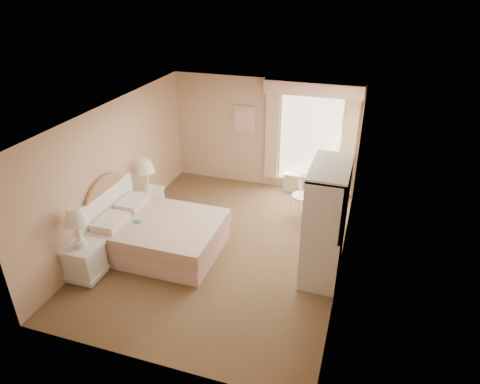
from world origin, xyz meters
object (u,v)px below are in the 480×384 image
(nightstand_near, at_px, (83,253))
(armoire, at_px, (325,231))
(cafe_chair, at_px, (304,192))
(bed, at_px, (156,233))
(nightstand_far, at_px, (149,195))
(round_table, at_px, (331,195))

(nightstand_near, relative_size, armoire, 0.67)
(cafe_chair, relative_size, armoire, 0.44)
(bed, xyz_separation_m, armoire, (2.93, 0.25, 0.46))
(bed, xyz_separation_m, nightstand_far, (-0.72, 1.09, 0.11))
(nightstand_near, xyz_separation_m, cafe_chair, (3.01, 3.16, 0.01))
(round_table, bearing_deg, armoire, -86.69)
(round_table, distance_m, cafe_chair, 0.54)
(nightstand_far, bearing_deg, armoire, -12.88)
(nightstand_near, distance_m, round_table, 4.78)
(nightstand_near, xyz_separation_m, armoire, (3.65, 1.33, 0.32))
(bed, relative_size, round_table, 2.79)
(nightstand_near, bearing_deg, nightstand_far, 90.00)
(cafe_chair, distance_m, armoire, 1.96)
(nightstand_near, relative_size, round_table, 1.72)
(nightstand_far, height_order, armoire, armoire)
(nightstand_near, distance_m, armoire, 3.90)
(bed, relative_size, nightstand_near, 1.62)
(bed, distance_m, armoire, 2.98)
(round_table, height_order, cafe_chair, cafe_chair)
(round_table, height_order, armoire, armoire)
(bed, height_order, nightstand_near, bed)
(cafe_chair, bearing_deg, round_table, 29.58)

